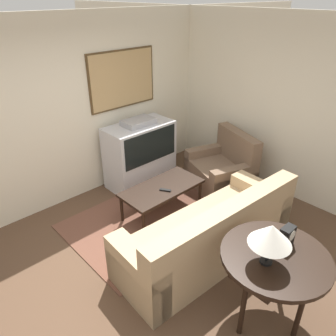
# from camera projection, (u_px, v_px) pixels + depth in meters

# --- Properties ---
(ground_plane) EXTENTS (12.00, 12.00, 0.00)m
(ground_plane) POSITION_uv_depth(u_px,v_px,m) (160.00, 269.00, 3.88)
(ground_plane) COLOR brown
(wall_back) EXTENTS (12.00, 0.10, 2.70)m
(wall_back) POSITION_uv_depth(u_px,v_px,m) (60.00, 116.00, 4.61)
(wall_back) COLOR beige
(wall_back) RESTS_ON ground_plane
(wall_right) EXTENTS (0.06, 12.00, 2.70)m
(wall_right) POSITION_uv_depth(u_px,v_px,m) (292.00, 111.00, 4.81)
(wall_right) COLOR beige
(wall_right) RESTS_ON ground_plane
(area_rug) EXTENTS (2.48, 1.64, 0.01)m
(area_rug) POSITION_uv_depth(u_px,v_px,m) (156.00, 215.00, 4.80)
(area_rug) COLOR brown
(area_rug) RESTS_ON ground_plane
(tv) EXTENTS (1.12, 0.58, 1.14)m
(tv) POSITION_uv_depth(u_px,v_px,m) (140.00, 154.00, 5.40)
(tv) COLOR silver
(tv) RESTS_ON ground_plane
(couch) EXTENTS (2.33, 0.98, 0.90)m
(couch) POSITION_uv_depth(u_px,v_px,m) (209.00, 236.00, 3.92)
(couch) COLOR tan
(couch) RESTS_ON ground_plane
(armchair) EXTENTS (1.08, 1.19, 0.93)m
(armchair) POSITION_uv_depth(u_px,v_px,m) (222.00, 170.00, 5.40)
(armchair) COLOR brown
(armchair) RESTS_ON ground_plane
(coffee_table) EXTENTS (1.19, 0.58, 0.45)m
(coffee_table) POSITION_uv_depth(u_px,v_px,m) (162.00, 189.00, 4.68)
(coffee_table) COLOR black
(coffee_table) RESTS_ON ground_plane
(console_table) EXTENTS (1.00, 1.00, 0.80)m
(console_table) POSITION_uv_depth(u_px,v_px,m) (275.00, 261.00, 3.00)
(console_table) COLOR black
(console_table) RESTS_ON ground_plane
(table_lamp) EXTENTS (0.37, 0.37, 0.41)m
(table_lamp) POSITION_uv_depth(u_px,v_px,m) (271.00, 235.00, 2.74)
(table_lamp) COLOR black
(table_lamp) RESTS_ON console_table
(mantel_clock) EXTENTS (0.15, 0.10, 0.20)m
(mantel_clock) POSITION_uv_depth(u_px,v_px,m) (287.00, 236.00, 3.04)
(mantel_clock) COLOR black
(mantel_clock) RESTS_ON console_table
(remote) EXTENTS (0.12, 0.16, 0.02)m
(remote) POSITION_uv_depth(u_px,v_px,m) (165.00, 190.00, 4.56)
(remote) COLOR black
(remote) RESTS_ON coffee_table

